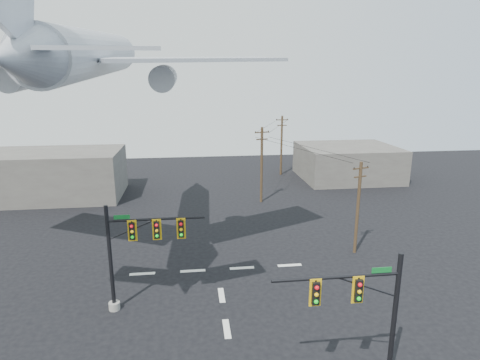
{
  "coord_description": "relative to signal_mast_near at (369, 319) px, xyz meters",
  "views": [
    {
      "loc": [
        -1.91,
        -17.73,
        15.19
      ],
      "look_at": [
        0.96,
        5.0,
        9.29
      ],
      "focal_mm": 30.0,
      "sensor_mm": 36.0,
      "label": 1
    }
  ],
  "objects": [
    {
      "name": "lane_markings",
      "position": [
        -6.43,
        6.9,
        -3.83
      ],
      "size": [
        14.0,
        21.2,
        0.01
      ],
      "color": "silver",
      "rests_on": "ground"
    },
    {
      "name": "signal_mast_near",
      "position": [
        0.0,
        0.0,
        0.0
      ],
      "size": [
        6.54,
        0.79,
        7.18
      ],
      "color": "gray",
      "rests_on": "ground"
    },
    {
      "name": "signal_mast_far",
      "position": [
        -12.19,
        8.61,
        0.3
      ],
      "size": [
        6.56,
        0.81,
        7.36
      ],
      "color": "gray",
      "rests_on": "ground"
    },
    {
      "name": "utility_pole_a",
      "position": [
        5.94,
        15.32,
        0.48
      ],
      "size": [
        1.6,
        0.62,
        8.26
      ],
      "rotation": [
        0.0,
        0.0,
        0.32
      ],
      "color": "#45341D",
      "rests_on": "ground"
    },
    {
      "name": "utility_pole_b",
      "position": [
        0.29,
        31.12,
        1.07
      ],
      "size": [
        1.86,
        0.61,
        9.37
      ],
      "rotation": [
        0.0,
        0.0,
        0.26
      ],
      "color": "#45341D",
      "rests_on": "ground"
    },
    {
      "name": "utility_pole_c",
      "position": [
        5.97,
        45.05,
        1.07
      ],
      "size": [
        1.92,
        0.32,
        9.37
      ],
      "rotation": [
        0.0,
        0.0,
        0.01
      ],
      "color": "#45341D",
      "rests_on": "ground"
    },
    {
      "name": "power_lines",
      "position": [
        3.12,
        30.25,
        4.58
      ],
      "size": [
        7.4,
        29.73,
        0.54
      ],
      "color": "black"
    },
    {
      "name": "airliner",
      "position": [
        -15.38,
        15.64,
        12.9
      ],
      "size": [
        29.25,
        30.65,
        8.17
      ],
      "rotation": [
        0.0,
        -0.06,
        1.55
      ],
      "color": "#A7AEB3"
    },
    {
      "name": "building_left",
      "position": [
        -26.43,
        36.57,
        -0.84
      ],
      "size": [
        18.0,
        10.0,
        6.0
      ],
      "primitive_type": "cube",
      "color": "#615D55",
      "rests_on": "ground"
    },
    {
      "name": "building_right",
      "position": [
        15.57,
        41.57,
        -1.34
      ],
      "size": [
        14.0,
        12.0,
        5.0
      ],
      "primitive_type": "cube",
      "color": "#615D55",
      "rests_on": "ground"
    }
  ]
}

